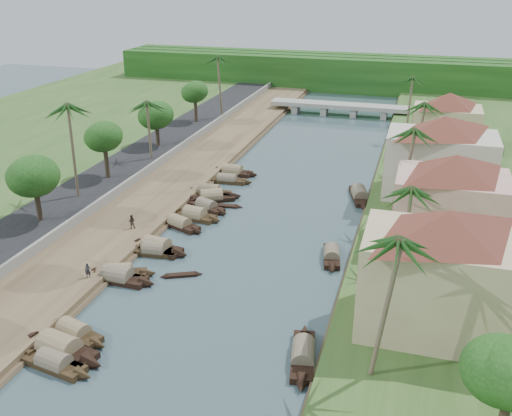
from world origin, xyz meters
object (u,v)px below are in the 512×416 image
(building_near, at_px, (441,271))
(person_near, at_px, (88,271))
(sampan_0, at_px, (54,363))
(bridge, at_px, (339,107))
(sampan_1, at_px, (60,349))

(building_near, relative_size, person_near, 10.04)
(sampan_0, bearing_deg, bridge, 94.32)
(building_near, height_order, sampan_0, building_near)
(bridge, bearing_deg, sampan_0, -95.47)
(building_near, bearing_deg, bridge, 104.39)
(sampan_0, relative_size, person_near, 5.02)
(bridge, xyz_separation_m, person_near, (-12.29, -74.18, -0.18))
(person_near, bearing_deg, building_near, -25.25)
(sampan_1, bearing_deg, bridge, 95.58)
(bridge, distance_m, sampan_0, 86.08)
(sampan_1, height_order, person_near, person_near)
(building_near, xyz_separation_m, sampan_1, (-27.81, -10.09, -5.96))
(bridge, relative_size, sampan_1, 3.10)
(building_near, relative_size, sampan_0, 2.00)
(bridge, bearing_deg, person_near, -99.41)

